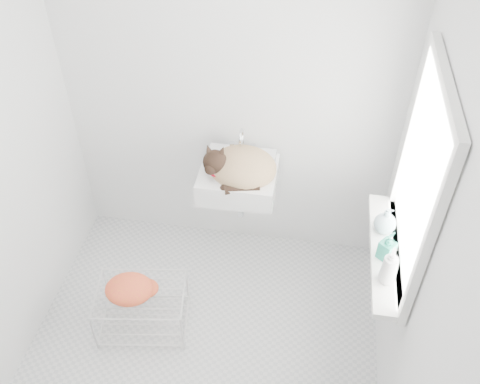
% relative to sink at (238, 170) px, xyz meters
% --- Properties ---
extents(floor, '(2.20, 2.00, 0.02)m').
position_rel_sink_xyz_m(floor, '(-0.10, -0.74, -0.85)').
color(floor, silver).
rests_on(floor, ground).
extents(back_wall, '(2.20, 0.02, 2.50)m').
position_rel_sink_xyz_m(back_wall, '(-0.10, 0.26, 0.40)').
color(back_wall, white).
rests_on(back_wall, ground).
extents(right_wall, '(0.02, 2.00, 2.50)m').
position_rel_sink_xyz_m(right_wall, '(1.00, -0.74, 0.40)').
color(right_wall, white).
rests_on(right_wall, ground).
extents(window_glass, '(0.01, 0.80, 1.00)m').
position_rel_sink_xyz_m(window_glass, '(0.98, -0.54, 0.50)').
color(window_glass, white).
rests_on(window_glass, right_wall).
extents(window_frame, '(0.04, 0.90, 1.10)m').
position_rel_sink_xyz_m(window_frame, '(0.97, -0.54, 0.50)').
color(window_frame, white).
rests_on(window_frame, right_wall).
extents(windowsill, '(0.16, 0.88, 0.04)m').
position_rel_sink_xyz_m(windowsill, '(0.91, -0.54, -0.02)').
color(windowsill, white).
rests_on(windowsill, right_wall).
extents(sink, '(0.49, 0.43, 0.20)m').
position_rel_sink_xyz_m(sink, '(0.00, 0.00, 0.00)').
color(sink, white).
rests_on(sink, back_wall).
extents(faucet, '(0.18, 0.13, 0.18)m').
position_rel_sink_xyz_m(faucet, '(0.00, 0.18, 0.14)').
color(faucet, silver).
rests_on(faucet, sink).
extents(cat, '(0.46, 0.37, 0.28)m').
position_rel_sink_xyz_m(cat, '(0.01, -0.02, 0.04)').
color(cat, tan).
rests_on(cat, sink).
extents(wire_rack, '(0.60, 0.46, 0.33)m').
position_rel_sink_xyz_m(wire_rack, '(-0.52, -0.66, -0.70)').
color(wire_rack, silver).
rests_on(wire_rack, floor).
extents(towel, '(0.32, 0.24, 0.12)m').
position_rel_sink_xyz_m(towel, '(-0.57, -0.70, -0.49)').
color(towel, orange).
rests_on(towel, wire_rack).
extents(bottle_a, '(0.10, 0.10, 0.19)m').
position_rel_sink_xyz_m(bottle_a, '(0.90, -0.76, 0.00)').
color(bottle_a, white).
rests_on(bottle_a, windowsill).
extents(bottle_b, '(0.11, 0.11, 0.17)m').
position_rel_sink_xyz_m(bottle_b, '(0.90, -0.60, 0.00)').
color(bottle_b, '#1C7B66').
rests_on(bottle_b, windowsill).
extents(bottle_c, '(0.13, 0.13, 0.16)m').
position_rel_sink_xyz_m(bottle_c, '(0.90, -0.39, 0.00)').
color(bottle_c, silver).
rests_on(bottle_c, windowsill).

